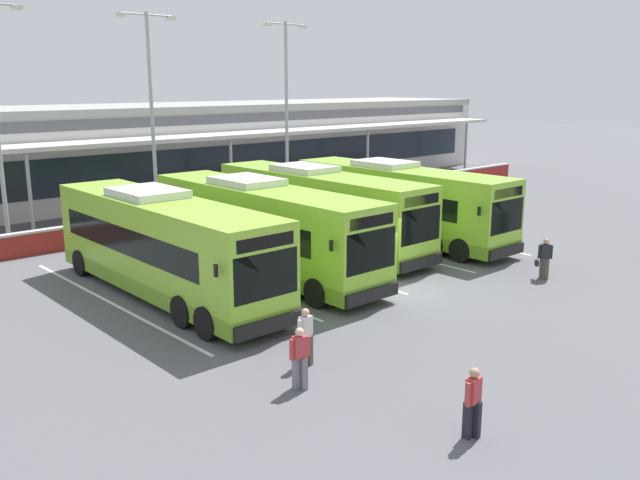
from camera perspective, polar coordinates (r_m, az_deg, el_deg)
ground_plane at (r=24.97m, az=6.58°, el=-4.34°), size 200.00×200.00×0.00m
terminal_building at (r=46.33m, az=-19.43°, el=6.93°), size 70.00×13.00×6.00m
red_barrier_wall at (r=35.72m, az=-11.19°, el=1.76°), size 60.00×0.40×1.10m
coach_bus_leftmost at (r=24.48m, az=-13.14°, el=-0.62°), size 2.99×12.18×3.78m
coach_bus_left_centre at (r=26.80m, az=-4.94°, el=0.87°), size 2.99×12.18×3.78m
coach_bus_centre at (r=30.71m, az=-0.11°, el=2.51°), size 2.99×12.18×3.78m
coach_bus_right_centre at (r=32.74m, az=6.69°, el=3.09°), size 2.99×12.18×3.78m
bay_stripe_far_west at (r=24.76m, az=-17.45°, el=-5.03°), size 0.14×13.00×0.01m
bay_stripe_west at (r=26.67m, az=-9.28°, el=-3.27°), size 0.14×13.00×0.01m
bay_stripe_mid_west at (r=29.08m, az=-2.35°, el=-1.72°), size 0.14×13.00×0.01m
bay_stripe_centre at (r=31.86m, az=3.43°, el=-0.41°), size 0.14×13.00×0.01m
bay_stripe_mid_east at (r=34.92m, az=8.24°, el=0.69°), size 0.14×13.00×0.01m
pedestrian_with_handbag at (r=27.55m, az=18.51°, el=-1.42°), size 0.53×0.60×1.62m
pedestrian_in_dark_coat at (r=16.92m, az=-1.73°, el=-9.83°), size 0.54×0.36×1.62m
pedestrian_child at (r=15.11m, az=12.85°, el=-13.14°), size 0.54×0.30×1.62m
pedestrian_near_bin at (r=18.27m, az=-1.25°, el=-8.04°), size 0.54×0.29×1.62m
lamp_post_centre at (r=36.84m, az=-14.10°, el=10.96°), size 3.24×0.28×11.00m
lamp_post_east at (r=41.51m, az=-2.86°, el=11.54°), size 3.24×0.28×11.00m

